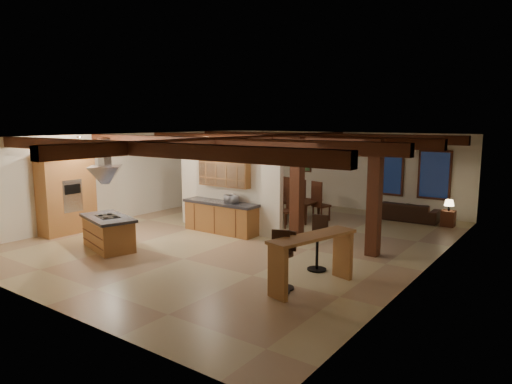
% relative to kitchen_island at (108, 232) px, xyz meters
% --- Properties ---
extents(ground, '(12.00, 12.00, 0.00)m').
position_rel_kitchen_island_xyz_m(ground, '(2.24, 2.97, -0.44)').
color(ground, tan).
rests_on(ground, ground).
extents(room_walls, '(12.00, 12.00, 12.00)m').
position_rel_kitchen_island_xyz_m(room_walls, '(2.24, 2.97, 1.34)').
color(room_walls, white).
rests_on(room_walls, ground).
extents(ceiling_beams, '(10.00, 12.00, 0.28)m').
position_rel_kitchen_island_xyz_m(ceiling_beams, '(2.24, 2.97, 2.32)').
color(ceiling_beams, '#3E1B0F').
rests_on(ceiling_beams, room_walls).
extents(timber_posts, '(2.50, 0.30, 2.90)m').
position_rel_kitchen_island_xyz_m(timber_posts, '(4.74, 3.47, 1.32)').
color(timber_posts, '#3E1B0F').
rests_on(timber_posts, ground).
extents(partition_wall, '(3.80, 0.18, 2.20)m').
position_rel_kitchen_island_xyz_m(partition_wall, '(1.24, 3.47, 0.66)').
color(partition_wall, white).
rests_on(partition_wall, ground).
extents(pantry_cabinet, '(0.67, 1.60, 2.40)m').
position_rel_kitchen_island_xyz_m(pantry_cabinet, '(-2.43, 0.37, 0.76)').
color(pantry_cabinet, '#955330').
rests_on(pantry_cabinet, ground).
extents(back_counter, '(2.50, 0.66, 0.94)m').
position_rel_kitchen_island_xyz_m(back_counter, '(1.24, 3.08, 0.04)').
color(back_counter, '#955330').
rests_on(back_counter, ground).
extents(upper_display_cabinet, '(1.80, 0.36, 0.95)m').
position_rel_kitchen_island_xyz_m(upper_display_cabinet, '(1.24, 3.28, 1.41)').
color(upper_display_cabinet, '#955330').
rests_on(upper_display_cabinet, partition_wall).
extents(range_hood, '(1.10, 1.10, 1.40)m').
position_rel_kitchen_island_xyz_m(range_hood, '(0.00, 0.00, 1.34)').
color(range_hood, silver).
rests_on(range_hood, room_walls).
extents(back_windows, '(2.70, 0.07, 1.70)m').
position_rel_kitchen_island_xyz_m(back_windows, '(5.04, 8.91, 1.06)').
color(back_windows, '#3E1B0F').
rests_on(back_windows, room_walls).
extents(framed_art, '(0.65, 0.05, 0.85)m').
position_rel_kitchen_island_xyz_m(framed_art, '(0.74, 8.91, 1.26)').
color(framed_art, '#3E1B0F').
rests_on(framed_art, room_walls).
extents(recessed_cans, '(3.16, 2.46, 0.03)m').
position_rel_kitchen_island_xyz_m(recessed_cans, '(-0.29, 1.04, 2.43)').
color(recessed_cans, silver).
rests_on(recessed_cans, room_walls).
extents(kitchen_island, '(1.95, 1.40, 0.87)m').
position_rel_kitchen_island_xyz_m(kitchen_island, '(0.00, 0.00, 0.00)').
color(kitchen_island, '#955330').
rests_on(kitchen_island, ground).
extents(dining_table, '(1.99, 1.13, 0.70)m').
position_rel_kitchen_island_xyz_m(dining_table, '(1.93, 5.82, -0.09)').
color(dining_table, '#3C1C0F').
rests_on(dining_table, ground).
extents(sofa, '(2.10, 0.87, 0.60)m').
position_rel_kitchen_island_xyz_m(sofa, '(5.24, 8.05, -0.14)').
color(sofa, black).
rests_on(sofa, ground).
extents(microwave, '(0.50, 0.42, 0.24)m').
position_rel_kitchen_island_xyz_m(microwave, '(1.65, 3.08, 0.62)').
color(microwave, silver).
rests_on(microwave, back_counter).
extents(bar_counter, '(1.03, 2.13, 1.09)m').
position_rel_kitchen_island_xyz_m(bar_counter, '(5.70, 0.62, 0.29)').
color(bar_counter, '#955330').
rests_on(bar_counter, ground).
extents(side_table, '(0.42, 0.42, 0.50)m').
position_rel_kitchen_island_xyz_m(side_table, '(6.59, 7.91, -0.19)').
color(side_table, '#3E1B0F').
rests_on(side_table, ground).
extents(table_lamp, '(0.30, 0.30, 0.36)m').
position_rel_kitchen_island_xyz_m(table_lamp, '(6.59, 7.91, 0.31)').
color(table_lamp, black).
rests_on(table_lamp, side_table).
extents(bar_stool_a, '(0.40, 0.41, 1.15)m').
position_rel_kitchen_island_xyz_m(bar_stool_a, '(5.28, 0.28, 0.15)').
color(bar_stool_a, black).
rests_on(bar_stool_a, ground).
extents(bar_stool_b, '(0.46, 0.47, 1.21)m').
position_rel_kitchen_island_xyz_m(bar_stool_b, '(5.29, 0.05, 0.17)').
color(bar_stool_b, black).
rests_on(bar_stool_b, ground).
extents(bar_stool_c, '(0.43, 0.45, 1.23)m').
position_rel_kitchen_island_xyz_m(bar_stool_c, '(5.26, 1.68, 0.19)').
color(bar_stool_c, black).
rests_on(bar_stool_c, ground).
extents(dining_chairs, '(2.56, 2.56, 1.34)m').
position_rel_kitchen_island_xyz_m(dining_chairs, '(1.93, 5.82, 0.24)').
color(dining_chairs, '#3E1B0F').
rests_on(dining_chairs, ground).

